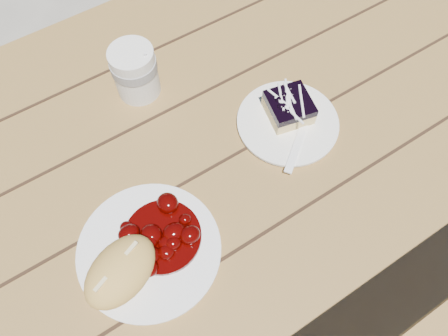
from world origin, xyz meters
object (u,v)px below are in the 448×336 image
coffee_cup (135,72)px  bread_roll (120,271)px  picnic_table (229,156)px  dessert_plate (288,123)px  blueberry_cake (289,107)px  main_plate (150,250)px

coffee_cup → bread_roll: bearing=-120.7°
bread_roll → picnic_table: bearing=29.4°
dessert_plate → coffee_cup: coffee_cup is taller
picnic_table → bread_roll: size_ratio=15.05×
dessert_plate → blueberry_cake: size_ratio=2.02×
bread_roll → blueberry_cake: bread_roll is taller
picnic_table → main_plate: (-0.27, -0.16, 0.17)m
picnic_table → coffee_cup: 0.29m
picnic_table → main_plate: 0.36m
main_plate → dessert_plate: (0.35, 0.08, -0.00)m
blueberry_cake → coffee_cup: 0.31m
main_plate → blueberry_cake: bearing=15.2°
picnic_table → blueberry_cake: size_ratio=20.59×
blueberry_cake → coffee_cup: coffee_cup is taller
main_plate → blueberry_cake: 0.38m
picnic_table → bread_roll: 0.43m
bread_roll → coffee_cup: size_ratio=1.20×
coffee_cup → main_plate: bearing=-114.6°
bread_roll → coffee_cup: coffee_cup is taller
bread_roll → dessert_plate: size_ratio=0.68×
picnic_table → blueberry_cake: (0.10, -0.06, 0.19)m
main_plate → coffee_cup: (0.15, 0.32, 0.05)m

